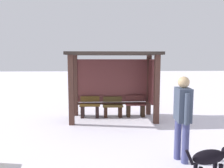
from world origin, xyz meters
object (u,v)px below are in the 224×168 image
Objects in this scene: bench_right_inside at (135,108)px; dog at (211,159)px; bus_shelter at (116,71)px; bench_left_inside at (90,109)px; person_walking at (183,112)px; bench_center_inside at (113,109)px.

bench_right_inside is 4.37m from dog.
bus_shelter is 4.20× the size of bench_left_inside.
bench_left_inside is 4.87m from dog.
person_walking is at bearing -83.94° from bench_right_inside.
bench_left_inside reaches higher than dog.
bus_shelter reaches higher than bench_left_inside.
person_walking is (2.02, -3.53, 0.72)m from bench_left_inside.
bench_center_inside reaches higher than dog.
bus_shelter reaches higher than person_walking.
bench_left_inside is 0.42× the size of person_walking.
person_walking is at bearing -60.22° from bench_left_inside.
person_walking reaches higher than bench_right_inside.
bench_right_inside is at bearing 8.90° from bus_shelter.
dog is at bearing -72.19° from bench_center_inside.
bench_left_inside is (-0.92, 0.11, -1.34)m from bus_shelter.
bench_right_inside is 0.43× the size of person_walking.
bench_right_inside is at bearing -0.09° from bench_center_inside.
dog is (0.20, -0.81, -0.60)m from person_walking.
bus_shelter reaches higher than bench_right_inside.
bench_center_inside is 0.81× the size of dog.
bus_shelter is 3.64m from person_walking.
bench_left_inside is at bearing 172.91° from bus_shelter.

